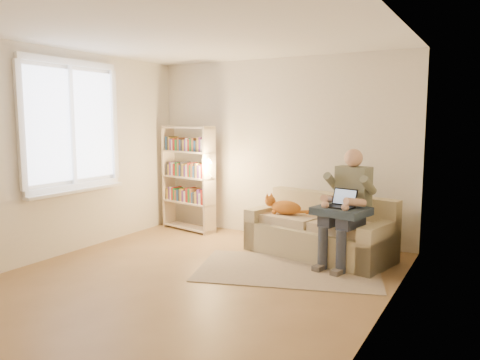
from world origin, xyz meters
The scene contains 13 objects.
floor centered at (0.00, 0.00, 0.00)m, with size 4.50×4.50×0.00m, color brown.
ceiling centered at (0.00, 0.00, 2.60)m, with size 4.00×4.50×0.02m, color white.
wall_left centered at (-2.00, 0.00, 1.30)m, with size 0.02×4.50×2.60m, color silver.
wall_right centered at (2.00, 0.00, 1.30)m, with size 0.02×4.50×2.60m, color silver.
wall_back centered at (0.00, 2.25, 1.30)m, with size 4.00×0.02×2.60m, color silver.
window centered at (-1.95, 0.20, 1.38)m, with size 0.12×1.52×1.69m.
sofa centered at (0.89, 1.58, 0.28)m, with size 1.94×1.17×0.77m.
person centered at (1.31, 1.34, 0.77)m, with size 0.51×0.69×1.38m.
cat centered at (0.44, 1.56, 0.59)m, with size 0.63×0.30×0.23m.
blanket centered at (1.27, 1.21, 0.67)m, with size 0.58×0.48×0.09m, color #24323F.
laptop centered at (1.27, 1.22, 0.77)m, with size 0.34×0.31×0.26m.
bookshelf centered at (-1.38, 1.90, 0.90)m, with size 1.07×0.51×1.63m.
rug centered at (0.79, 0.82, 0.01)m, with size 2.06×1.22×0.01m, color gray.
Camera 1 is at (2.84, -3.99, 1.72)m, focal length 35.00 mm.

